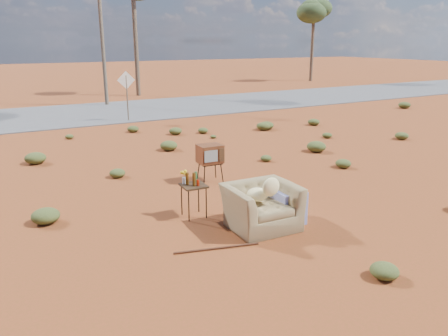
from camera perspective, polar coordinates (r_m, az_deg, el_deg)
ground at (r=8.74m, az=2.07°, el=-6.86°), size 140.00×140.00×0.00m
highway at (r=22.51m, az=-18.32°, el=6.72°), size 140.00×7.00×0.04m
armchair at (r=8.35m, az=5.52°, el=-4.19°), size 1.55×0.97×1.12m
tv_unit at (r=10.91m, az=-1.85°, el=1.79°), size 0.61×0.51×0.95m
side_table at (r=8.72m, az=-4.27°, el=-2.03°), size 0.49×0.49×0.96m
rusty_bar at (r=7.60m, az=-0.94°, el=-10.43°), size 1.46×0.42×0.04m
road_sign at (r=19.79m, az=-12.61°, el=10.28°), size 0.78×0.06×2.19m
eucalyptus_right at (r=40.56m, az=11.69°, el=19.49°), size 3.20×3.20×7.10m
utility_pole_center at (r=25.14m, az=-15.74°, el=17.31°), size 1.40×0.20×8.00m
scrub_patch at (r=12.21m, az=-12.12°, el=0.25°), size 17.49×8.07×0.33m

